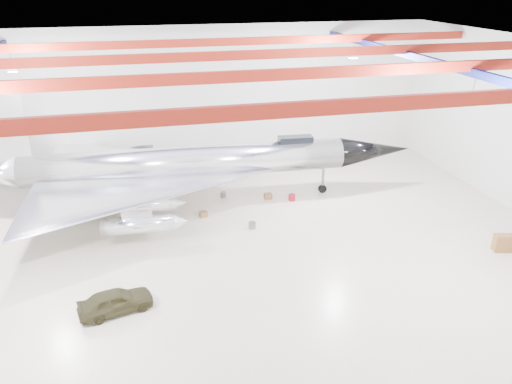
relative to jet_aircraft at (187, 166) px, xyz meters
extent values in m
plane|color=beige|center=(0.76, -7.45, -2.65)|extent=(40.00, 40.00, 0.00)
plane|color=silver|center=(0.76, 7.55, 2.85)|extent=(40.00, 0.00, 40.00)
plane|color=#0A0F38|center=(0.76, -7.45, 8.35)|extent=(40.00, 40.00, 0.00)
cube|color=maroon|center=(0.76, -16.45, 7.75)|extent=(39.50, 0.25, 0.50)
cube|color=maroon|center=(0.76, -10.45, 7.75)|extent=(39.50, 0.25, 0.50)
cube|color=maroon|center=(0.76, -4.45, 7.75)|extent=(39.50, 0.25, 0.50)
cube|color=maroon|center=(0.76, 1.55, 7.75)|extent=(39.50, 0.25, 0.50)
cube|color=#0C144B|center=(12.76, -7.45, 7.45)|extent=(0.25, 29.50, 0.40)
cube|color=silver|center=(10.76, -13.45, 7.05)|extent=(0.55, 0.55, 0.25)
cube|color=silver|center=(-9.24, -1.45, 7.05)|extent=(0.55, 0.55, 0.25)
cube|color=silver|center=(10.76, -1.45, 7.05)|extent=(0.55, 0.55, 0.25)
cylinder|color=silver|center=(0.06, 0.00, 0.31)|extent=(21.18, 3.44, 2.11)
cone|color=black|center=(13.21, -0.84, 0.31)|extent=(5.40, 2.44, 2.11)
cube|color=silver|center=(-10.99, 0.70, 3.05)|extent=(2.95, 0.31, 4.75)
cube|color=black|center=(7.43, -0.47, 1.41)|extent=(2.37, 0.99, 0.53)
cylinder|color=silver|center=(-3.46, -5.59, -1.17)|extent=(4.06, 1.20, 0.95)
cylinder|color=silver|center=(-3.30, -2.96, -1.17)|extent=(4.06, 1.20, 0.95)
cylinder|color=silver|center=(-2.90, 3.35, -1.17)|extent=(4.06, 1.20, 0.95)
cylinder|color=silver|center=(-2.73, 5.98, -1.17)|extent=(4.06, 1.20, 0.95)
cylinder|color=#59595B|center=(9.53, -0.60, -1.70)|extent=(0.19, 0.19, 1.90)
cylinder|color=black|center=(9.53, -0.60, -2.35)|extent=(0.60, 0.27, 0.59)
cylinder|color=#59595B|center=(-4.32, -2.37, -1.70)|extent=(0.19, 0.19, 1.90)
cylinder|color=black|center=(-4.32, -2.37, -2.35)|extent=(0.60, 0.27, 0.59)
cylinder|color=#59595B|center=(-3.98, 2.89, -1.70)|extent=(0.19, 0.19, 1.90)
cylinder|color=black|center=(-3.98, 2.89, -2.35)|extent=(0.60, 0.27, 0.59)
imported|color=#312F18|center=(-4.72, -11.33, -2.07)|extent=(3.61, 2.12, 1.15)
cube|color=brown|center=(16.46, -10.85, -2.14)|extent=(1.20, 0.80, 1.01)
cube|color=olive|center=(-2.75, -3.47, -2.45)|extent=(0.66, 0.58, 0.40)
cube|color=#A51024|center=(-3.93, 1.82, -2.51)|extent=(0.43, 0.36, 0.28)
cylinder|color=#59595B|center=(3.35, -4.74, -2.44)|extent=(0.52, 0.52, 0.41)
cube|color=olive|center=(5.47, -0.68, -2.46)|extent=(0.55, 0.44, 0.37)
cube|color=#59595B|center=(-8.90, 0.69, -2.52)|extent=(0.37, 0.31, 0.25)
cylinder|color=#A51024|center=(7.01, -1.31, -2.43)|extent=(0.61, 0.61, 0.43)
cube|color=olive|center=(0.65, -2.41, -2.48)|extent=(0.57, 0.51, 0.34)
cylinder|color=#59595B|center=(2.48, 0.38, -2.47)|extent=(0.50, 0.50, 0.35)
camera|label=1|loc=(-3.04, -31.36, 11.68)|focal=35.00mm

